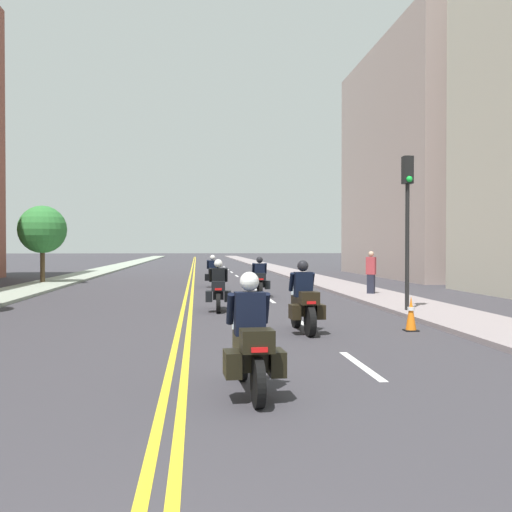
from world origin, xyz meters
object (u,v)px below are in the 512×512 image
(motorcycle_4, at_px, (213,274))
(traffic_light_near, at_px, (407,205))
(motorcycle_1, at_px, (304,304))
(pedestrian_1, at_px, (371,273))
(motorcycle_3, at_px, (260,280))
(street_tree_0, at_px, (42,230))
(traffic_cone_0, at_px, (411,314))
(motorcycle_0, at_px, (251,345))
(motorcycle_2, at_px, (218,290))

(motorcycle_4, relative_size, traffic_light_near, 0.46)
(motorcycle_1, height_order, traffic_light_near, traffic_light_near)
(motorcycle_4, bearing_deg, pedestrian_1, -43.84)
(motorcycle_3, bearing_deg, motorcycle_1, -87.17)
(motorcycle_1, xyz_separation_m, street_tree_0, (-10.47, 18.47, 2.21))
(pedestrian_1, bearing_deg, traffic_light_near, 117.27)
(traffic_cone_0, bearing_deg, traffic_light_near, 71.16)
(motorcycle_0, xyz_separation_m, motorcycle_1, (1.73, 5.50, -0.01))
(motorcycle_3, distance_m, traffic_light_near, 7.74)
(motorcycle_4, xyz_separation_m, traffic_light_near, (5.32, -12.20, 2.52))
(motorcycle_0, relative_size, traffic_light_near, 0.46)
(motorcycle_3, bearing_deg, pedestrian_1, -1.27)
(motorcycle_0, relative_size, traffic_cone_0, 2.58)
(traffic_light_near, height_order, pedestrian_1, traffic_light_near)
(motorcycle_3, relative_size, traffic_cone_0, 2.72)
(motorcycle_1, relative_size, traffic_cone_0, 2.62)
(motorcycle_2, height_order, traffic_cone_0, motorcycle_2)
(motorcycle_1, height_order, pedestrian_1, pedestrian_1)
(motorcycle_3, xyz_separation_m, traffic_light_near, (3.64, -6.34, 2.53))
(motorcycle_2, bearing_deg, motorcycle_4, 91.47)
(motorcycle_3, bearing_deg, traffic_cone_0, -72.49)
(motorcycle_2, xyz_separation_m, pedestrian_1, (6.20, 4.64, 0.29))
(motorcycle_0, bearing_deg, motorcycle_4, 86.67)
(motorcycle_0, relative_size, street_tree_0, 0.51)
(motorcycle_2, xyz_separation_m, motorcycle_4, (0.13, 10.83, 0.01))
(motorcycle_4, relative_size, pedestrian_1, 1.17)
(motorcycle_1, xyz_separation_m, traffic_cone_0, (2.54, -0.00, -0.25))
(motorcycle_1, bearing_deg, pedestrian_1, 62.30)
(motorcycle_2, height_order, pedestrian_1, pedestrian_1)
(traffic_cone_0, distance_m, traffic_light_near, 4.48)
(motorcycle_0, bearing_deg, traffic_light_near, 55.44)
(motorcycle_1, relative_size, motorcycle_4, 1.02)
(traffic_cone_0, xyz_separation_m, traffic_light_near, (1.14, 3.34, 2.76))
(traffic_light_near, relative_size, pedestrian_1, 2.56)
(street_tree_0, bearing_deg, motorcycle_1, -60.45)
(motorcycle_0, relative_size, motorcycle_1, 0.99)
(motorcycle_2, xyz_separation_m, traffic_cone_0, (4.31, -4.71, -0.23))
(motorcycle_0, height_order, motorcycle_3, motorcycle_0)
(motorcycle_3, height_order, motorcycle_4, motorcycle_3)
(motorcycle_1, relative_size, motorcycle_2, 1.04)
(motorcycle_4, bearing_deg, motorcycle_0, -88.53)
(pedestrian_1, bearing_deg, motorcycle_2, 71.19)
(motorcycle_0, height_order, motorcycle_1, motorcycle_1)
(motorcycle_0, bearing_deg, motorcycle_2, 87.14)
(traffic_cone_0, height_order, pedestrian_1, pedestrian_1)
(motorcycle_1, distance_m, traffic_cone_0, 2.55)
(motorcycle_2, distance_m, pedestrian_1, 7.75)
(traffic_cone_0, relative_size, street_tree_0, 0.20)
(motorcycle_4, distance_m, street_tree_0, 9.56)
(traffic_cone_0, xyz_separation_m, street_tree_0, (-13.01, 18.48, 2.46))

